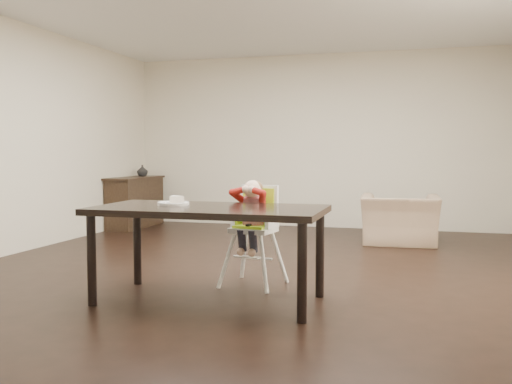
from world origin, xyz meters
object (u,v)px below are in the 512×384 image
Objects in this scene: high_chair at (254,211)px; sideboard at (135,202)px; armchair at (400,211)px; dining_table at (209,217)px.

high_chair is 4.36m from sideboard.
high_chair reaches higher than armchair.
dining_table is at bearing -55.29° from sideboard.
high_chair is 0.74× the size of sideboard.
dining_table is at bearing 65.29° from armchair.
armchair is (1.17, 2.68, -0.24)m from high_chair.
dining_table is 1.93× the size of high_chair.
dining_table is 3.59m from armchair.
high_chair is at bearing 73.36° from dining_table.
sideboard is (-4.06, 0.58, -0.02)m from armchair.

